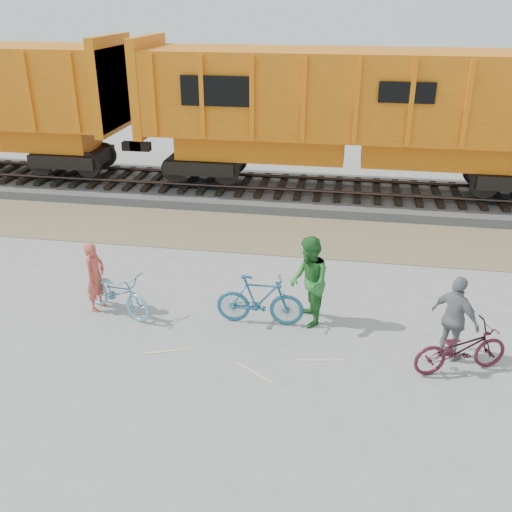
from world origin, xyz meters
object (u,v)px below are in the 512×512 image
object	(u,v)px
bicycle_blue	(117,292)
person_solo	(95,277)
hopper_car_center	(356,111)
bicycle_teal	(260,300)
person_woman	(455,319)
bicycle_maroon	(461,348)
person_man	(309,282)

from	to	relation	value
bicycle_blue	person_solo	xyz separation A→B (m)	(-0.50, 0.10, 0.29)
hopper_car_center	bicycle_blue	bearing A→B (deg)	-119.81
bicycle_teal	hopper_car_center	bearing A→B (deg)	-13.14
hopper_car_center	person_woman	xyz separation A→B (m)	(2.09, -9.08, -2.14)
hopper_car_center	person_woman	bearing A→B (deg)	-77.06
bicycle_maroon	person_solo	size ratio (longest dim) A/B	1.16
hopper_car_center	bicycle_blue	world-z (taller)	hopper_car_center
hopper_car_center	bicycle_blue	xyz separation A→B (m)	(-4.88, -8.51, -2.51)
bicycle_blue	bicycle_maroon	world-z (taller)	bicycle_blue
person_solo	bicycle_teal	bearing A→B (deg)	-82.47
bicycle_maroon	person_woman	world-z (taller)	person_woman
hopper_car_center	bicycle_teal	xyz separation A→B (m)	(-1.73, -8.44, -2.45)
bicycle_blue	person_solo	distance (m)	0.59
person_man	person_woman	world-z (taller)	person_man
bicycle_teal	person_solo	xyz separation A→B (m)	(-3.65, 0.02, 0.23)
bicycle_blue	bicycle_teal	size ratio (longest dim) A/B	1.02
bicycle_blue	bicycle_maroon	bearing A→B (deg)	-73.14
bicycle_maroon	bicycle_teal	bearing A→B (deg)	53.59
bicycle_teal	bicycle_maroon	world-z (taller)	bicycle_teal
bicycle_maroon	person_solo	xyz separation A→B (m)	(-7.56, 1.07, 0.31)
bicycle_blue	person_solo	bearing A→B (deg)	103.35
bicycle_blue	person_man	size ratio (longest dim) A/B	0.97
person_woman	person_man	bearing A→B (deg)	27.61
hopper_car_center	bicycle_teal	distance (m)	8.95
bicycle_maroon	person_man	distance (m)	3.21
person_solo	person_man	bearing A→B (deg)	-79.92
bicycle_blue	person_woman	xyz separation A→B (m)	(6.96, -0.57, 0.36)
bicycle_maroon	person_woman	distance (m)	0.56
person_man	hopper_car_center	bearing A→B (deg)	158.78
bicycle_blue	bicycle_teal	world-z (taller)	bicycle_teal
person_man	person_solo	bearing A→B (deg)	-104.00
hopper_car_center	person_solo	xyz separation A→B (m)	(-5.38, -8.41, -2.22)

